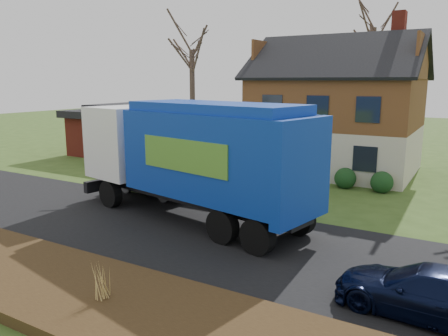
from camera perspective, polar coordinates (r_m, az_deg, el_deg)
The scene contains 11 objects.
ground at distance 16.37m, azimuth -6.86°, elevation -8.05°, with size 120.00×120.00×0.00m, color #324C19.
road at distance 16.36m, azimuth -6.86°, elevation -8.02°, with size 80.00×7.00×0.02m, color black.
mulch_verge at distance 12.81m, azimuth -21.67°, elevation -13.75°, with size 80.00×3.50×0.30m, color black.
main_house at distance 27.39m, azimuth 13.52°, elevation 8.12°, with size 12.95×8.95×9.26m.
ranch_house at distance 33.30m, azimuth -10.05°, elevation 4.95°, with size 9.80×8.20×3.70m.
garbage_truck at distance 16.88m, azimuth -4.00°, elevation 1.97°, with size 11.17×4.99×4.63m.
silver_sedan at distance 21.17m, azimuth -8.97°, elevation -1.54°, with size 1.58×4.53×1.49m, color #A5A8AD.
navy_wagon at distance 11.47m, azimuth 25.11°, elevation -14.50°, with size 1.73×4.25×1.23m, color black.
tree_front_west at distance 25.44m, azimuth -4.27°, elevation 17.49°, with size 3.33×3.33×9.90m.
tree_back at distance 35.07m, azimuth 19.17°, elevation 18.94°, with size 3.95×3.95×12.50m.
grass_clump_mid at distance 11.09m, azimuth -15.72°, elevation -13.88°, with size 0.33×0.27×0.93m.
Camera 1 is at (9.37, -12.28, 5.40)m, focal length 35.00 mm.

